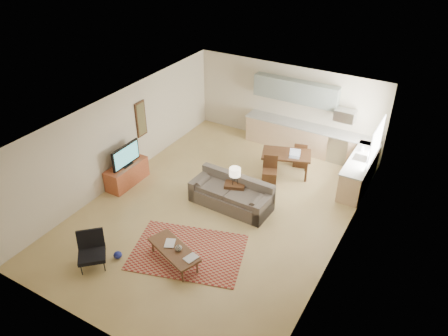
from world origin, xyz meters
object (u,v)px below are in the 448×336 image
Objects in this scene: armchair at (91,252)px; dining_table at (286,164)px; console_table at (235,193)px; tv_credenza at (127,174)px; coffee_table at (174,255)px; sofa at (231,193)px.

dining_table is (2.26, 5.78, -0.04)m from armchair.
tv_credenza is at bearing 171.62° from console_table.
tv_credenza reaches higher than coffee_table.
armchair is at bearing -112.15° from sofa.
tv_credenza is (-3.17, -0.56, -0.08)m from sofa.
tv_credenza is (-3.12, 2.00, 0.11)m from coffee_table.
sofa is 1.68× the size of tv_credenza.
tv_credenza reaches higher than console_table.
tv_credenza is at bearing -163.96° from dining_table.
tv_credenza is at bearing 167.79° from coffee_table.
tv_credenza is 4.72m from dining_table.
sofa reaches higher than armchair.
console_table is (3.20, 0.72, -0.00)m from tv_credenza.
tv_credenza is 3.28m from console_table.
coffee_table is at bearing -32.71° from tv_credenza.
armchair reaches higher than coffee_table.
sofa is 2.31m from dining_table.
coffee_table is at bearing -118.31° from dining_table.
armchair is 4.07m from console_table.
console_table is (0.08, 2.72, 0.11)m from coffee_table.
coffee_table is 1.75× the size of armchair.
armchair is 1.26× the size of console_table.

